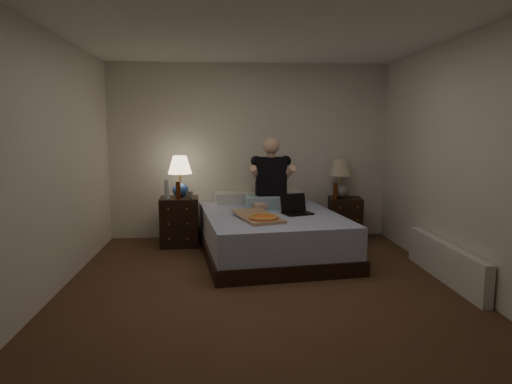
{
  "coord_description": "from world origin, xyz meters",
  "views": [
    {
      "loc": [
        -0.38,
        -4.34,
        1.59
      ],
      "look_at": [
        0.0,
        0.9,
        0.85
      ],
      "focal_mm": 32.0,
      "sensor_mm": 36.0,
      "label": 1
    }
  ],
  "objects": [
    {
      "name": "wall_right",
      "position": [
        2.0,
        0.0,
        1.25
      ],
      "size": [
        0.0,
        4.5,
        2.5
      ],
      "primitive_type": "cube",
      "rotation": [
        1.57,
        0.0,
        -1.57
      ],
      "color": "white",
      "rests_on": "ground"
    },
    {
      "name": "soda_can",
      "position": [
        -0.82,
        1.69,
        0.71
      ],
      "size": [
        0.07,
        0.07,
        0.1
      ],
      "primitive_type": "cylinder",
      "color": "#A5A4A0",
      "rests_on": "nightstand_left"
    },
    {
      "name": "water_bottle",
      "position": [
        -1.12,
        1.68,
        0.78
      ],
      "size": [
        0.07,
        0.07,
        0.25
      ],
      "primitive_type": "cylinder",
      "color": "silver",
      "rests_on": "nightstand_left"
    },
    {
      "name": "wall_left",
      "position": [
        -2.0,
        0.0,
        1.25
      ],
      "size": [
        0.0,
        4.5,
        2.5
      ],
      "primitive_type": "cube",
      "rotation": [
        1.57,
        0.0,
        1.57
      ],
      "color": "white",
      "rests_on": "ground"
    },
    {
      "name": "nightstand_right",
      "position": [
        1.37,
        2.02,
        0.3
      ],
      "size": [
        0.51,
        0.47,
        0.59
      ],
      "primitive_type": "cube",
      "rotation": [
        0.0,
        0.0,
        -0.13
      ],
      "color": "black",
      "rests_on": "floor"
    },
    {
      "name": "nightstand_left",
      "position": [
        -0.98,
        1.79,
        0.33
      ],
      "size": [
        0.53,
        0.48,
        0.66
      ],
      "primitive_type": "cube",
      "rotation": [
        0.0,
        0.0,
        0.05
      ],
      "color": "black",
      "rests_on": "floor"
    },
    {
      "name": "floor",
      "position": [
        0.0,
        0.0,
        0.0
      ],
      "size": [
        4.0,
        4.5,
        0.0
      ],
      "primitive_type": "cube",
      "color": "brown",
      "rests_on": "ground"
    },
    {
      "name": "beer_bottle_right",
      "position": [
        1.19,
        1.9,
        0.71
      ],
      "size": [
        0.06,
        0.06,
        0.23
      ],
      "primitive_type": "cylinder",
      "color": "#55230C",
      "rests_on": "nightstand_right"
    },
    {
      "name": "bed",
      "position": [
        0.21,
        1.25,
        0.27
      ],
      "size": [
        1.88,
        2.34,
        0.54
      ],
      "primitive_type": "cube",
      "rotation": [
        0.0,
        0.0,
        0.14
      ],
      "color": "#5566AB",
      "rests_on": "floor"
    },
    {
      "name": "laptop",
      "position": [
        0.53,
        1.13,
        0.66
      ],
      "size": [
        0.42,
        0.38,
        0.24
      ],
      "primitive_type": null,
      "rotation": [
        0.0,
        0.0,
        0.35
      ],
      "color": "black",
      "rests_on": "bed"
    },
    {
      "name": "pizza_box",
      "position": [
        0.07,
        0.7,
        0.58
      ],
      "size": [
        0.6,
        0.84,
        0.08
      ],
      "primitive_type": null,
      "rotation": [
        0.0,
        0.0,
        0.3
      ],
      "color": "tan",
      "rests_on": "bed"
    },
    {
      "name": "person",
      "position": [
        0.26,
        1.62,
        1.0
      ],
      "size": [
        0.67,
        0.53,
        0.93
      ],
      "primitive_type": null,
      "rotation": [
        0.0,
        0.0,
        0.02
      ],
      "color": "black",
      "rests_on": "bed"
    },
    {
      "name": "wall_back",
      "position": [
        0.0,
        2.25,
        1.25
      ],
      "size": [
        4.0,
        0.0,
        2.5
      ],
      "primitive_type": "cube",
      "rotation": [
        1.57,
        0.0,
        0.0
      ],
      "color": "white",
      "rests_on": "ground"
    },
    {
      "name": "lamp_left",
      "position": [
        -0.96,
        1.84,
        0.94
      ],
      "size": [
        0.37,
        0.37,
        0.56
      ],
      "primitive_type": null,
      "rotation": [
        0.0,
        0.0,
        0.18
      ],
      "color": "#274591",
      "rests_on": "nightstand_left"
    },
    {
      "name": "lamp_right",
      "position": [
        1.3,
        2.03,
        0.87
      ],
      "size": [
        0.39,
        0.39,
        0.56
      ],
      "primitive_type": null,
      "rotation": [
        0.0,
        0.0,
        -0.26
      ],
      "color": "gray",
      "rests_on": "nightstand_right"
    },
    {
      "name": "ceiling",
      "position": [
        0.0,
        0.0,
        2.5
      ],
      "size": [
        4.0,
        4.5,
        0.0
      ],
      "primitive_type": "cube",
      "rotation": [
        3.14,
        0.0,
        0.0
      ],
      "color": "white",
      "rests_on": "ground"
    },
    {
      "name": "wall_front",
      "position": [
        0.0,
        -2.25,
        1.25
      ],
      "size": [
        4.0,
        0.0,
        2.5
      ],
      "primitive_type": "cube",
      "rotation": [
        -1.57,
        0.0,
        0.0
      ],
      "color": "white",
      "rests_on": "ground"
    },
    {
      "name": "beer_bottle_left",
      "position": [
        -0.97,
        1.67,
        0.77
      ],
      "size": [
        0.06,
        0.06,
        0.23
      ],
      "primitive_type": "cylinder",
      "color": "#56230C",
      "rests_on": "nightstand_left"
    },
    {
      "name": "radiator",
      "position": [
        1.93,
        0.12,
        0.2
      ],
      "size": [
        0.1,
        1.6,
        0.4
      ],
      "primitive_type": "cube",
      "color": "silver",
      "rests_on": "floor"
    }
  ]
}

